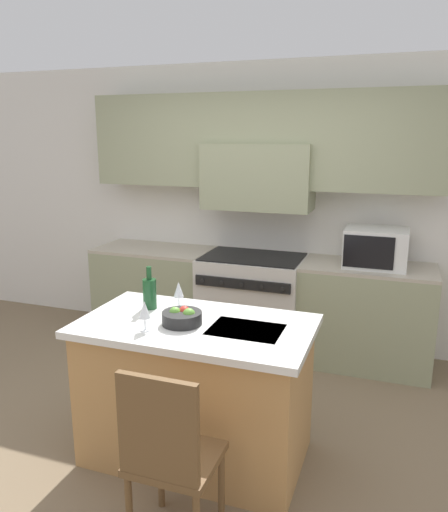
% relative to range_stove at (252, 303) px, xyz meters
% --- Properties ---
extents(ground_plane, '(10.00, 10.00, 0.00)m').
position_rel_range_stove_xyz_m(ground_plane, '(0.00, -1.69, -0.46)').
color(ground_plane, '#7A664C').
extents(back_cabinetry, '(10.00, 0.46, 2.70)m').
position_rel_range_stove_xyz_m(back_cabinetry, '(0.00, 0.27, 1.12)').
color(back_cabinetry, silver).
rests_on(back_cabinetry, ground_plane).
extents(back_counter, '(3.24, 0.62, 0.92)m').
position_rel_range_stove_xyz_m(back_counter, '(0.00, 0.02, -0.00)').
color(back_counter, gray).
rests_on(back_counter, ground_plane).
extents(range_stove, '(0.95, 0.70, 0.92)m').
position_rel_range_stove_xyz_m(range_stove, '(0.00, 0.00, 0.00)').
color(range_stove, beige).
rests_on(range_stove, ground_plane).
extents(microwave, '(0.52, 0.40, 0.33)m').
position_rel_range_stove_xyz_m(microwave, '(1.09, 0.02, 0.62)').
color(microwave, silver).
rests_on(microwave, back_counter).
extents(kitchen_island, '(1.43, 0.82, 0.91)m').
position_rel_range_stove_xyz_m(kitchen_island, '(0.14, -1.72, -0.00)').
color(kitchen_island, '#B7844C').
rests_on(kitchen_island, ground_plane).
extents(island_chair, '(0.42, 0.40, 0.99)m').
position_rel_range_stove_xyz_m(island_chair, '(0.31, -2.47, 0.09)').
color(island_chair, brown).
rests_on(island_chair, ground_plane).
extents(wine_bottle, '(0.09, 0.09, 0.28)m').
position_rel_range_stove_xyz_m(wine_bottle, '(-0.25, -1.58, 0.56)').
color(wine_bottle, '#194723').
rests_on(wine_bottle, kitchen_island).
extents(wine_glass_near, '(0.07, 0.07, 0.18)m').
position_rel_range_stove_xyz_m(wine_glass_near, '(-0.09, -1.93, 0.57)').
color(wine_glass_near, white).
rests_on(wine_glass_near, kitchen_island).
extents(wine_glass_far, '(0.07, 0.07, 0.18)m').
position_rel_range_stove_xyz_m(wine_glass_far, '(-0.07, -1.51, 0.57)').
color(wine_glass_far, white).
rests_on(wine_glass_far, kitchen_island).
extents(fruit_bowl, '(0.24, 0.24, 0.11)m').
position_rel_range_stove_xyz_m(fruit_bowl, '(0.07, -1.76, 0.49)').
color(fruit_bowl, black).
rests_on(fruit_bowl, kitchen_island).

